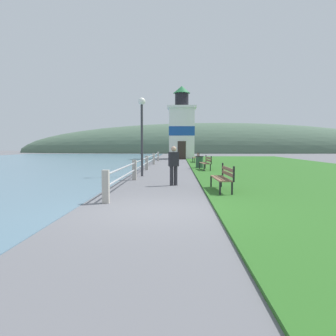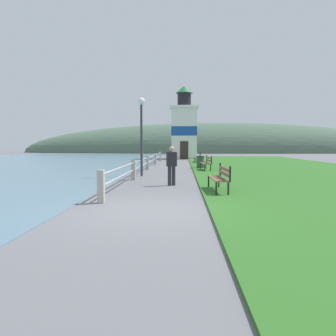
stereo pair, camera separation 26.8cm
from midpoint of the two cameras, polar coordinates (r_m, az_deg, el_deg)
The scene contains 11 objects.
ground_plane at distance 8.00m, azimuth -2.64°, elevation -7.44°, with size 160.00×160.00×0.00m, color slate.
grass_verge at distance 23.36m, azimuth 19.39°, elevation -0.01°, with size 12.00×43.49×0.06m.
seawall_railing at distance 20.76m, azimuth -3.25°, elevation 1.15°, with size 0.18×23.82×0.91m.
park_bench_near at distance 11.10m, azimuth 9.78°, elevation -1.45°, with size 0.56×1.93×0.94m.
park_bench_midway at distance 20.20m, azimuth 7.12°, elevation 1.03°, with size 0.63×1.88×0.94m.
park_bench_far at distance 29.18m, azimuth 5.57°, elevation 1.97°, with size 0.53×1.86×0.94m.
lighthouse at distance 37.59m, azimuth 3.03°, elevation 6.90°, with size 3.23×3.23×8.24m.
person_strolling at distance 12.80m, azimuth 1.23°, elevation 0.65°, with size 0.42×0.32×1.54m.
trash_bin at distance 22.02m, azimuth 6.00°, elevation 0.99°, with size 0.54×0.54×0.84m.
lamp_post at distance 16.69m, azimuth -4.20°, elevation 7.98°, with size 0.36×0.36×3.96m.
distant_hillside at distance 67.22m, azimuth 8.79°, elevation 2.66°, with size 80.00×16.00×12.00m.
Camera 2 is at (0.85, -7.80, 1.60)m, focal length 35.00 mm.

